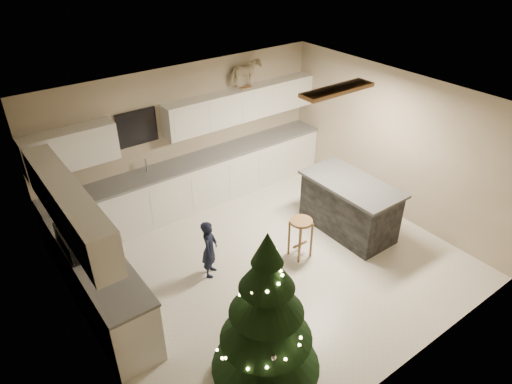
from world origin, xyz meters
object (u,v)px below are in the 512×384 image
at_px(island, 349,206).
at_px(bar_stool, 301,229).
at_px(christmas_tree, 266,324).
at_px(toddler, 210,249).
at_px(rocking_horse, 245,73).

height_order(island, bar_stool, island).
bearing_deg(island, christmas_tree, -153.02).
relative_size(toddler, rocking_horse, 1.59).
distance_m(bar_stool, christmas_tree, 2.37).
bearing_deg(toddler, bar_stool, -63.68).
height_order(island, rocking_horse, rocking_horse).
height_order(christmas_tree, toddler, christmas_tree).
bearing_deg(bar_stool, christmas_tree, -141.28).
distance_m(bar_stool, toddler, 1.47).
height_order(bar_stool, toddler, toddler).
xyz_separation_m(island, bar_stool, (-1.14, -0.05, 0.04)).
relative_size(island, bar_stool, 2.49).
bearing_deg(rocking_horse, christmas_tree, 146.34).
bearing_deg(bar_stool, rocking_horse, 73.90).
distance_m(toddler, rocking_horse, 3.40).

